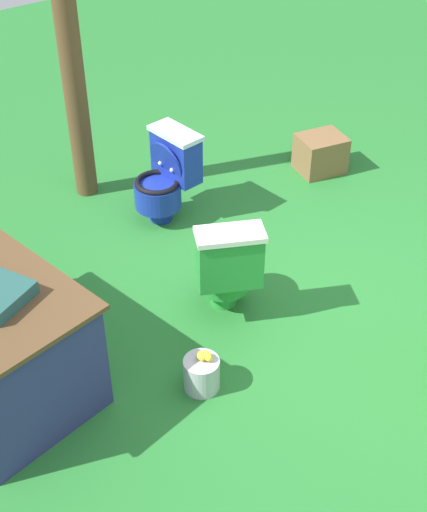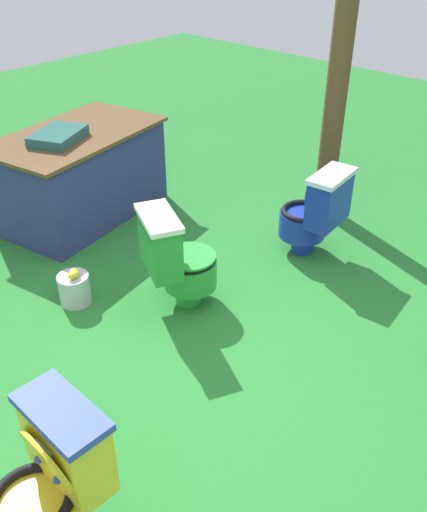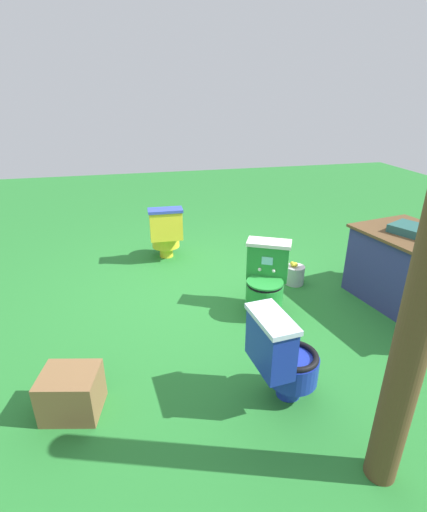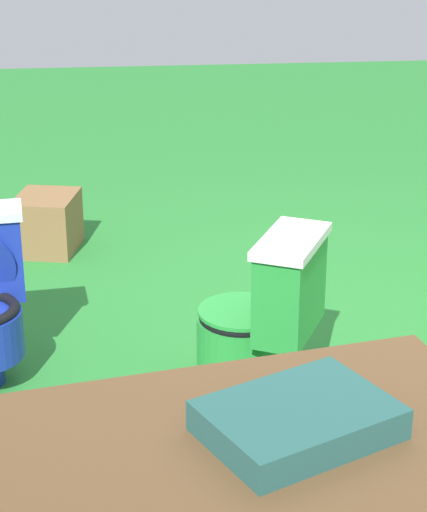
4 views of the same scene
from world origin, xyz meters
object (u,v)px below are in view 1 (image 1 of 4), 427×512
toilet_green (226,266)px  toilet_blue (166,176)px  wooden_post (74,81)px  lemon_bucket (202,373)px  small_crate (321,154)px

toilet_green → toilet_blue: size_ratio=1.00×
toilet_green → wooden_post: 2.00m
toilet_blue → lemon_bucket: 1.88m
toilet_green → wooden_post: bearing=117.9°
toilet_blue → small_crate: bearing=-104.0°
toilet_blue → wooden_post: (0.72, 0.35, 0.63)m
toilet_green → lemon_bucket: toilet_green is taller
toilet_green → wooden_post: size_ratio=0.36×
toilet_green → toilet_blue: (1.18, -0.31, 0.00)m
toilet_green → toilet_blue: 1.22m
toilet_green → small_crate: bearing=55.3°
toilet_blue → small_crate: (-0.20, -1.48, -0.21)m
toilet_blue → small_crate: size_ratio=1.86×
small_crate → toilet_green: bearing=118.5°
toilet_blue → lemon_bucket: size_ratio=2.63×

